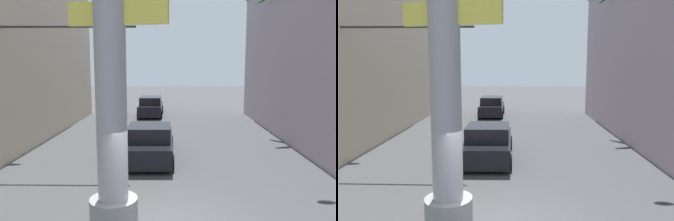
# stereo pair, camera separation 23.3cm
# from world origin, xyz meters

# --- Properties ---
(ground_plane) EXTENTS (90.07, 90.07, 0.00)m
(ground_plane) POSITION_xyz_m (0.00, 10.00, 0.00)
(ground_plane) COLOR #424244
(neon_sign_pole) EXTENTS (2.81, 1.24, 10.31)m
(neon_sign_pole) POSITION_xyz_m (-1.32, 0.37, 4.61)
(neon_sign_pole) COLOR #9E9EA3
(neon_sign_pole) RESTS_ON ground
(traffic_light_mast) EXTENTS (5.89, 0.32, 5.74)m
(traffic_light_mast) POSITION_xyz_m (-5.24, 5.66, 4.12)
(traffic_light_mast) COLOR #333333
(traffic_light_mast) RESTS_ON ground
(car_lead) EXTENTS (2.15, 4.79, 1.56)m
(car_lead) POSITION_xyz_m (-0.81, 6.37, 0.70)
(car_lead) COLOR black
(car_lead) RESTS_ON ground
(car_far) EXTENTS (1.97, 4.26, 1.56)m
(car_far) POSITION_xyz_m (-1.64, 18.57, 0.73)
(car_far) COLOR black
(car_far) RESTS_ON ground
(palm_tree_mid_right) EXTENTS (3.47, 3.39, 8.82)m
(palm_tree_mid_right) POSITION_xyz_m (6.86, 12.88, 5.81)
(palm_tree_mid_right) COLOR brown
(palm_tree_mid_right) RESTS_ON ground
(palm_tree_mid_left) EXTENTS (3.24, 3.16, 9.07)m
(palm_tree_mid_left) POSITION_xyz_m (-7.70, 9.49, 5.92)
(palm_tree_mid_left) COLOR brown
(palm_tree_mid_left) RESTS_ON ground
(pedestrian_mid_right) EXTENTS (0.47, 0.47, 1.66)m
(pedestrian_mid_right) POSITION_xyz_m (6.54, 8.30, 0.97)
(pedestrian_mid_right) COLOR gray
(pedestrian_mid_right) RESTS_ON ground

